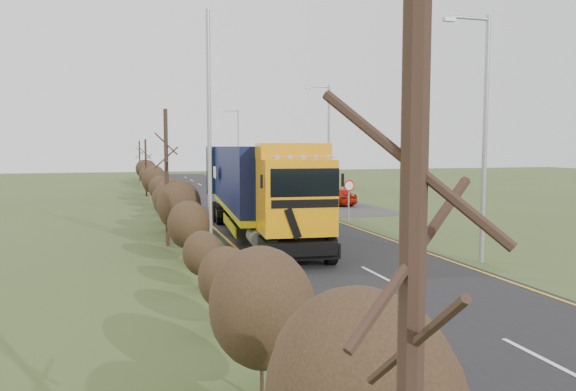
{
  "coord_description": "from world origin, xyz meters",
  "views": [
    {
      "loc": [
        -8.22,
        -21.12,
        4.41
      ],
      "look_at": [
        -1.0,
        3.81,
        2.14
      ],
      "focal_mm": 35.0,
      "sensor_mm": 36.0,
      "label": 1
    }
  ],
  "objects_px": {
    "car_red_hatchback": "(336,196)",
    "speed_sign": "(349,192)",
    "lorry": "(256,184)",
    "car_blue_sedan": "(301,191)",
    "streetlight_near": "(482,128)"
  },
  "relations": [
    {
      "from": "car_blue_sedan",
      "to": "lorry",
      "type": "bearing_deg",
      "value": 83.23
    },
    {
      "from": "lorry",
      "to": "speed_sign",
      "type": "bearing_deg",
      "value": 34.59
    },
    {
      "from": "car_blue_sedan",
      "to": "car_red_hatchback",
      "type": "bearing_deg",
      "value": 116.68
    },
    {
      "from": "lorry",
      "to": "streetlight_near",
      "type": "bearing_deg",
      "value": -47.66
    },
    {
      "from": "car_red_hatchback",
      "to": "car_blue_sedan",
      "type": "height_order",
      "value": "car_red_hatchback"
    },
    {
      "from": "car_red_hatchback",
      "to": "lorry",
      "type": "bearing_deg",
      "value": 45.21
    },
    {
      "from": "car_red_hatchback",
      "to": "speed_sign",
      "type": "height_order",
      "value": "speed_sign"
    },
    {
      "from": "lorry",
      "to": "car_blue_sedan",
      "type": "relative_size",
      "value": 4.33
    },
    {
      "from": "car_blue_sedan",
      "to": "speed_sign",
      "type": "xyz_separation_m",
      "value": [
        -1.65,
        -14.56,
        1.11
      ]
    },
    {
      "from": "streetlight_near",
      "to": "car_red_hatchback",
      "type": "bearing_deg",
      "value": 83.64
    },
    {
      "from": "car_red_hatchback",
      "to": "car_blue_sedan",
      "type": "relative_size",
      "value": 1.04
    },
    {
      "from": "car_blue_sedan",
      "to": "speed_sign",
      "type": "distance_m",
      "value": 14.7
    },
    {
      "from": "lorry",
      "to": "car_red_hatchback",
      "type": "xyz_separation_m",
      "value": [
        9.06,
        12.54,
        -1.9
      ]
    },
    {
      "from": "lorry",
      "to": "car_red_hatchback",
      "type": "height_order",
      "value": "lorry"
    },
    {
      "from": "lorry",
      "to": "streetlight_near",
      "type": "distance_m",
      "value": 11.2
    }
  ]
}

